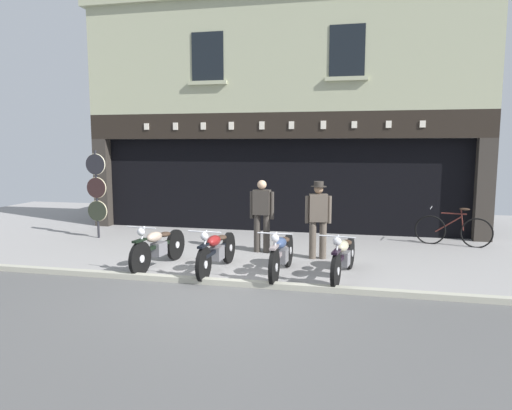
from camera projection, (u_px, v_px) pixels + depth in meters
The scene contains 11 objects.
ground at pixel (207, 308), 7.14m from camera, with size 23.06×22.00×0.18m.
shop_facade at pixel (287, 167), 14.64m from camera, with size 11.36×4.42×6.51m.
motorcycle_left at pixel (158, 246), 9.29m from camera, with size 0.62×1.95×0.92m.
motorcycle_center_left at pixel (217, 250), 8.95m from camera, with size 0.62×2.05×0.91m.
motorcycle_center at pixel (282, 253), 8.69m from camera, with size 0.62×2.01×0.92m.
motorcycle_center_right at pixel (343, 256), 8.52m from camera, with size 0.62×2.03×0.91m.
salesman_left at pixel (262, 213), 10.55m from camera, with size 0.56×0.25×1.65m.
shopkeeper_center at pixel (318, 216), 9.95m from camera, with size 0.55×0.33×1.67m.
tyre_sign_pole at pixel (97, 189), 12.14m from camera, with size 0.55×0.06×2.29m.
advert_board_near at pixel (379, 176), 12.52m from camera, with size 0.70×0.03×0.91m.
leaning_bicycle at pixel (453, 230), 11.30m from camera, with size 1.74×0.55×0.95m.
Camera 1 is at (2.22, -7.53, 2.43)m, focal length 32.82 mm.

